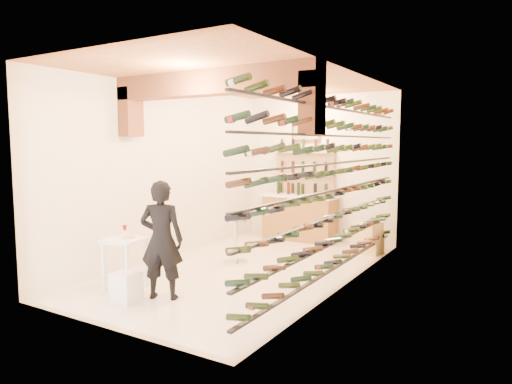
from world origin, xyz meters
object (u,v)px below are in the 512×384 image
tasting_table (125,248)px  chrome_barstool (236,236)px  crate_lower (367,245)px  back_counter (299,216)px  white_stool (126,287)px  wine_rack (333,183)px  person (162,240)px

tasting_table → chrome_barstool: size_ratio=1.10×
chrome_barstool → tasting_table: bearing=-104.6°
chrome_barstool → crate_lower: size_ratio=1.55×
back_counter → white_stool: size_ratio=4.18×
back_counter → tasting_table: back_counter is taller
back_counter → crate_lower: bearing=-14.8°
chrome_barstool → crate_lower: 2.67m
tasting_table → chrome_barstool: bearing=67.8°
back_counter → tasting_table: size_ratio=1.84×
tasting_table → white_stool: 0.71m
wine_rack → back_counter: wine_rack is taller
wine_rack → white_stool: bearing=-132.5°
wine_rack → crate_lower: 2.60m
person → tasting_table: bearing=-26.2°
white_stool → chrome_barstool: size_ratio=0.49×
tasting_table → chrome_barstool: 2.18m
white_stool → back_counter: bearing=87.4°
back_counter → person: person is taller
wine_rack → person: 2.65m
chrome_barstool → back_counter: bearing=87.7°
wine_rack → person: size_ratio=3.46×
tasting_table → crate_lower: bearing=52.4°
wine_rack → white_stool: (-2.05, -2.23, -1.35)m
wine_rack → back_counter: 3.38m
white_stool → crate_lower: white_stool is taller
wine_rack → chrome_barstool: bearing=172.5°
wine_rack → crate_lower: bearing=93.4°
wine_rack → back_counter: bearing=124.7°
wine_rack → tasting_table: bearing=-143.3°
person → chrome_barstool: 2.16m
crate_lower → back_counter: bearing=165.2°
person → chrome_barstool: person is taller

